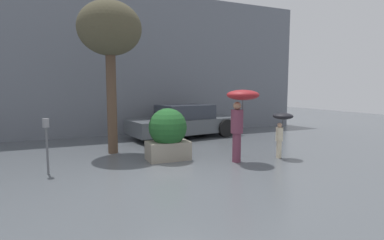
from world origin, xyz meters
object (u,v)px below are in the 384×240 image
object	(u,v)px
parked_car_near	(185,122)
parking_meter	(46,135)
street_tree	(110,32)
person_adult	(241,108)
planter_box	(168,133)
person_child	(282,124)

from	to	relation	value
parked_car_near	parking_meter	xyz separation A→B (m)	(-4.87, -3.69, 0.31)
parked_car_near	street_tree	bearing A→B (deg)	113.33
person_adult	planter_box	bearing A→B (deg)	167.70
person_adult	parking_meter	size ratio (longest dim) A/B	1.50
person_adult	person_child	world-z (taller)	person_adult
person_child	parked_car_near	size ratio (longest dim) A/B	0.27
person_adult	street_tree	size ratio (longest dim) A/B	0.43
planter_box	person_child	bearing A→B (deg)	-19.78
planter_box	person_adult	bearing A→B (deg)	-30.86
parking_meter	planter_box	bearing A→B (deg)	5.13
planter_box	parking_meter	xyz separation A→B (m)	(-2.98, -0.27, 0.19)
person_adult	parked_car_near	size ratio (longest dim) A/B	0.41
planter_box	parking_meter	bearing A→B (deg)	-174.87
person_child	parking_meter	xyz separation A→B (m)	(-5.98, 0.81, -0.05)
street_tree	person_child	bearing A→B (deg)	-31.10
planter_box	parked_car_near	bearing A→B (deg)	61.18
person_child	street_tree	xyz separation A→B (m)	(-4.26, 2.57, 2.64)
planter_box	person_child	distance (m)	3.20
person_adult	person_child	bearing A→B (deg)	15.46
person_child	parked_car_near	xyz separation A→B (m)	(-1.12, 4.50, -0.36)
person_child	parked_car_near	bearing A→B (deg)	116.92
person_adult	street_tree	distance (m)	4.42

